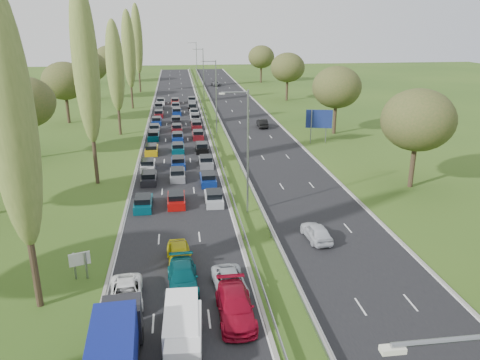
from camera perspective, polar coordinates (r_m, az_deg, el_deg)
ground at (r=81.45m, az=-2.97°, el=6.07°), size 260.00×260.00×0.00m
near_carriageway at (r=83.63m, az=-7.76°, el=6.26°), size 10.50×215.00×0.04m
far_carriageway at (r=84.66m, az=1.47°, el=6.58°), size 10.50×215.00×0.04m
central_reservation at (r=83.76m, az=-3.12°, el=6.81°), size 2.36×215.00×0.32m
lamp_columns at (r=78.37m, az=-2.92°, el=10.03°), size 0.18×140.18×12.00m
poplar_row at (r=68.27m, az=-16.16°, el=13.45°), size 2.80×127.80×22.44m
woodland_left at (r=65.80m, az=-25.59°, el=8.05°), size 8.00×166.00×11.10m
woodland_right at (r=71.52m, az=13.89°, el=10.04°), size 8.00×153.00×11.10m
traffic_queue_fill at (r=78.35m, az=-7.73°, el=5.74°), size 9.14×68.64×0.80m
near_car_2 at (r=32.94m, az=-13.70°, el=-13.28°), size 2.52×4.84×1.30m
near_car_7 at (r=33.87m, az=-6.99°, el=-11.69°), size 2.25×5.23×1.50m
near_car_8 at (r=36.77m, az=-7.42°, el=-9.06°), size 2.12×4.65×1.55m
near_car_10 at (r=33.24m, az=-1.24°, el=-12.37°), size 2.42×4.78×1.30m
near_car_11 at (r=30.52m, az=-0.57°, el=-15.16°), size 2.28×5.53×1.60m
far_car_0 at (r=40.88m, az=9.28°, el=-6.24°), size 2.08×4.42×1.46m
far_car_1 at (r=83.65m, az=2.73°, el=6.94°), size 1.71×4.55×1.48m
far_car_2 at (r=140.27m, az=-2.97°, el=11.71°), size 2.61×5.14×1.39m
blue_lorry at (r=26.31m, az=-14.92°, el=-19.60°), size 2.25×8.10×3.42m
white_van_front at (r=29.02m, az=-7.13°, el=-16.84°), size 1.95×4.98×2.00m
white_van_rear at (r=27.98m, az=-6.80°, el=-18.44°), size 1.90×4.84×1.95m
info_sign at (r=36.22m, az=-18.93°, el=-9.42°), size 1.45×0.57×2.10m
direction_sign at (r=72.77m, az=9.61°, el=7.17°), size 3.91×1.06×5.20m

